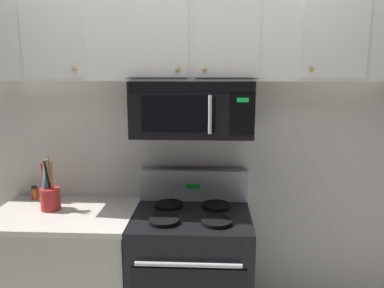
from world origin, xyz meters
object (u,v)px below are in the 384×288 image
(salt_shaker, at_px, (58,195))
(spice_jar, at_px, (35,193))
(utensil_crock_red, at_px, (50,196))
(over_range_microwave, at_px, (192,108))
(stove_range, at_px, (192,276))

(salt_shaker, height_order, spice_jar, salt_shaker)
(salt_shaker, xyz_separation_m, spice_jar, (-0.19, 0.06, -0.01))
(utensil_crock_red, xyz_separation_m, spice_jar, (-0.20, 0.20, -0.05))
(over_range_microwave, xyz_separation_m, spice_jar, (-1.14, 0.12, -0.63))
(spice_jar, bearing_deg, salt_shaker, -17.46)
(salt_shaker, bearing_deg, over_range_microwave, -3.59)
(stove_range, bearing_deg, salt_shaker, 169.47)
(stove_range, relative_size, spice_jar, 11.59)
(over_range_microwave, relative_size, salt_shaker, 6.66)
(utensil_crock_red, relative_size, salt_shaker, 3.18)
(utensil_crock_red, distance_m, salt_shaker, 0.14)
(stove_range, relative_size, salt_shaker, 9.81)
(utensil_crock_red, bearing_deg, spice_jar, 134.78)
(over_range_microwave, bearing_deg, stove_range, -89.86)
(salt_shaker, bearing_deg, spice_jar, 162.54)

